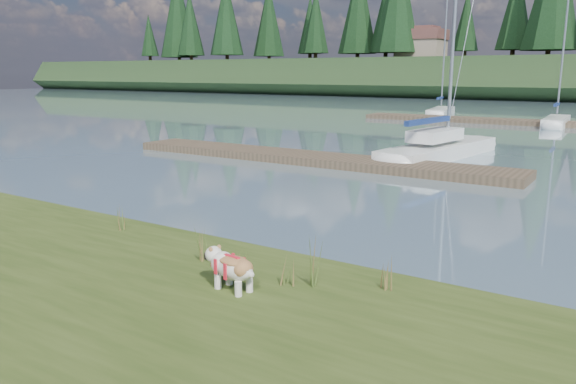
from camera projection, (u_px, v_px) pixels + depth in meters
The scene contains 18 objects.
ground at pixel (526, 125), 36.64m from camera, with size 200.00×200.00×0.00m, color #75909F.
bulldog at pixel (232, 266), 7.94m from camera, with size 0.95×0.48×0.56m.
sailboat_main at pixel (446, 146), 22.97m from camera, with size 2.79×8.55×12.13m.
dock_near at pixel (308, 158), 21.53m from camera, with size 16.00×2.00×0.30m, color #4C3D2C.
dock_far at pixel (560, 124), 35.54m from camera, with size 26.00×2.20×0.30m, color #4C3D2C.
sailboat_bg_1 at pixel (442, 111), 44.79m from camera, with size 2.46×6.99×10.36m.
sailboat_bg_2 at pixel (557, 120), 36.00m from camera, with size 1.50×6.24×9.50m.
weed_0 at pixel (202, 243), 9.20m from camera, with size 0.17×0.14×0.72m.
weed_1 at pixel (244, 259), 8.79m from camera, with size 0.17×0.14×0.40m.
weed_2 at pixel (317, 266), 8.08m from camera, with size 0.17×0.14×0.75m.
weed_3 at pixel (121, 219), 10.99m from camera, with size 0.17×0.14×0.50m.
weed_4 at pixel (289, 272), 8.16m from camera, with size 0.17×0.14×0.44m.
weed_5 at pixel (388, 275), 7.94m from camera, with size 0.17×0.14×0.55m.
mud_lip at pixel (202, 249), 10.73m from camera, with size 60.00×0.50×0.14m, color #33281C.
conifer_0 at pixel (226, 15), 93.63m from camera, with size 5.72×5.72×14.15m.
conifer_1 at pixel (316, 21), 89.19m from camera, with size 4.40×4.40×11.30m.
conifer_3 at pixel (516, 7), 73.92m from camera, with size 4.84×4.84×12.25m.
house_0 at pixel (421, 43), 79.61m from camera, with size 6.30×5.30×4.65m.
Camera 1 is at (6.98, -9.30, 3.40)m, focal length 35.00 mm.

